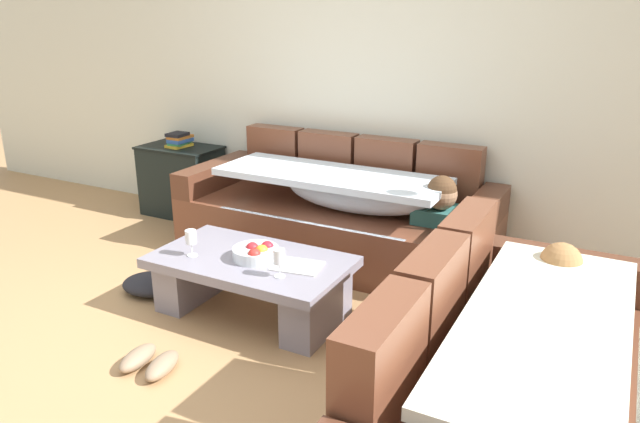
# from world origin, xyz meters

# --- Properties ---
(ground_plane) EXTENTS (14.00, 14.00, 0.00)m
(ground_plane) POSITION_xyz_m (0.00, 0.00, 0.00)
(ground_plane) COLOR tan
(back_wall) EXTENTS (9.00, 0.10, 2.70)m
(back_wall) POSITION_xyz_m (0.00, 2.15, 1.35)
(back_wall) COLOR silver
(back_wall) RESTS_ON ground_plane
(couch_along_wall) EXTENTS (2.37, 0.92, 0.88)m
(couch_along_wall) POSITION_xyz_m (0.14, 1.62, 0.33)
(couch_along_wall) COLOR brown
(couch_along_wall) RESTS_ON ground_plane
(couch_near_window) EXTENTS (0.92, 2.01, 0.88)m
(couch_near_window) POSITION_xyz_m (1.71, 0.02, 0.34)
(couch_near_window) COLOR brown
(couch_near_window) RESTS_ON ground_plane
(coffee_table) EXTENTS (1.20, 0.68, 0.38)m
(coffee_table) POSITION_xyz_m (0.05, 0.55, 0.24)
(coffee_table) COLOR gray
(coffee_table) RESTS_ON ground_plane
(fruit_bowl) EXTENTS (0.28, 0.28, 0.10)m
(fruit_bowl) POSITION_xyz_m (0.10, 0.55, 0.42)
(fruit_bowl) COLOR silver
(fruit_bowl) RESTS_ON coffee_table
(wine_glass_near_left) EXTENTS (0.07, 0.07, 0.17)m
(wine_glass_near_left) POSITION_xyz_m (-0.28, 0.41, 0.50)
(wine_glass_near_left) COLOR silver
(wine_glass_near_left) RESTS_ON coffee_table
(wine_glass_near_right) EXTENTS (0.07, 0.07, 0.17)m
(wine_glass_near_right) POSITION_xyz_m (0.35, 0.40, 0.50)
(wine_glass_near_right) COLOR silver
(wine_glass_near_right) RESTS_ON coffee_table
(open_magazine) EXTENTS (0.31, 0.25, 0.01)m
(open_magazine) POSITION_xyz_m (0.37, 0.56, 0.39)
(open_magazine) COLOR white
(open_magazine) RESTS_ON coffee_table
(side_cabinet) EXTENTS (0.72, 0.44, 0.64)m
(side_cabinet) POSITION_xyz_m (-1.59, 1.85, 0.32)
(side_cabinet) COLOR black
(side_cabinet) RESTS_ON ground_plane
(book_stack_on_cabinet) EXTENTS (0.18, 0.24, 0.13)m
(book_stack_on_cabinet) POSITION_xyz_m (-1.59, 1.85, 0.70)
(book_stack_on_cabinet) COLOR gold
(book_stack_on_cabinet) RESTS_ON side_cabinet
(pair_of_shoes) EXTENTS (0.33, 0.29, 0.09)m
(pair_of_shoes) POSITION_xyz_m (-0.08, -0.21, 0.04)
(pair_of_shoes) COLOR #8C7259
(pair_of_shoes) RESTS_ON ground_plane
(crumpled_garment) EXTENTS (0.47, 0.42, 0.12)m
(crumpled_garment) POSITION_xyz_m (-0.71, 0.48, 0.06)
(crumpled_garment) COLOR #232328
(crumpled_garment) RESTS_ON ground_plane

